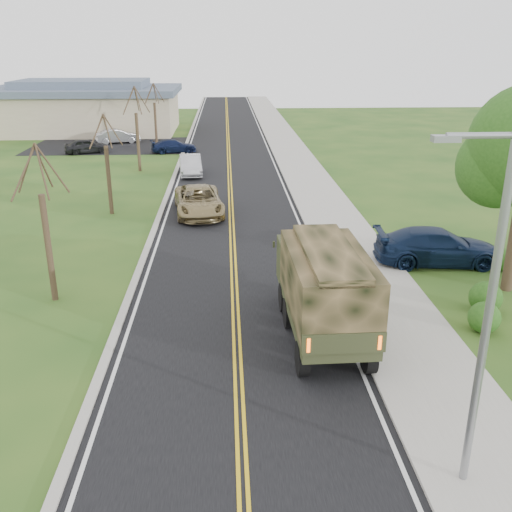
{
  "coord_description": "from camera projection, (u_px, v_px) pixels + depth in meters",
  "views": [
    {
      "loc": [
        -0.25,
        -10.61,
        9.34
      ],
      "look_at": [
        0.82,
        9.6,
        1.8
      ],
      "focal_mm": 40.0,
      "sensor_mm": 36.0,
      "label": 1
    }
  ],
  "objects": [
    {
      "name": "sedan_silver",
      "position": [
        191.0,
        165.0,
        43.12
      ],
      "size": [
        1.98,
        4.61,
        1.48
      ],
      "primitive_type": "imported",
      "rotation": [
        0.0,
        0.0,
        0.1
      ],
      "color": "#AFAFB4",
      "rests_on": "ground"
    },
    {
      "name": "commercial_building",
      "position": [
        85.0,
        107.0,
        63.85
      ],
      "size": [
        25.5,
        21.5,
        5.65
      ],
      "color": "tan",
      "rests_on": "ground"
    },
    {
      "name": "curb_left",
      "position": [
        182.0,
        156.0,
        50.41
      ],
      "size": [
        0.3,
        120.0,
        0.1
      ],
      "primitive_type": "cube",
      "color": "#9E998E",
      "rests_on": "ground"
    },
    {
      "name": "road",
      "position": [
        229.0,
        156.0,
        50.63
      ],
      "size": [
        8.0,
        120.0,
        0.01
      ],
      "primitive_type": "cube",
      "color": "black",
      "rests_on": "ground"
    },
    {
      "name": "military_truck",
      "position": [
        323.0,
        284.0,
        18.73
      ],
      "size": [
        2.52,
        6.86,
        3.39
      ],
      "rotation": [
        0.0,
        0.0,
        0.02
      ],
      "color": "black",
      "rests_on": "ground"
    },
    {
      "name": "bare_tree_c",
      "position": [
        138.0,
        135.0,
        43.71
      ],
      "size": [
        2.04,
        2.39,
        6.42
      ],
      "color": "#38281C",
      "rests_on": "ground"
    },
    {
      "name": "lot_car_silver",
      "position": [
        118.0,
        136.0,
        56.92
      ],
      "size": [
        4.55,
        2.85,
        1.42
      ],
      "primitive_type": "imported",
      "rotation": [
        0.0,
        0.0,
        1.91
      ],
      "color": "#A1A1A5",
      "rests_on": "ground"
    },
    {
      "name": "curb_right",
      "position": [
        275.0,
        155.0,
        50.82
      ],
      "size": [
        0.3,
        120.0,
        0.12
      ],
      "primitive_type": "cube",
      "color": "#9E998E",
      "rests_on": "ground"
    },
    {
      "name": "lot_car_dark",
      "position": [
        87.0,
        146.0,
        51.64
      ],
      "size": [
        4.18,
        2.73,
        1.32
      ],
      "primitive_type": "imported",
      "rotation": [
        0.0,
        0.0,
        1.9
      ],
      "color": "black",
      "rests_on": "ground"
    },
    {
      "name": "suv_champagne",
      "position": [
        199.0,
        201.0,
        33.09
      ],
      "size": [
        3.29,
        5.96,
        1.58
      ],
      "primitive_type": "imported",
      "rotation": [
        0.0,
        0.0,
        0.12
      ],
      "color": "#907D51",
      "rests_on": "ground"
    },
    {
      "name": "sidewalk_right",
      "position": [
        295.0,
        155.0,
        50.91
      ],
      "size": [
        3.2,
        120.0,
        0.1
      ],
      "primitive_type": "cube",
      "color": "#9E998E",
      "rests_on": "ground"
    },
    {
      "name": "bare_tree_a",
      "position": [
        47.0,
        235.0,
        21.3
      ],
      "size": [
        1.93,
        2.26,
        6.08
      ],
      "color": "#38281C",
      "rests_on": "ground"
    },
    {
      "name": "pickup_navy",
      "position": [
        438.0,
        247.0,
        25.54
      ],
      "size": [
        5.73,
        2.61,
        1.63
      ],
      "primitive_type": "imported",
      "rotation": [
        0.0,
        0.0,
        1.51
      ],
      "color": "#0E1B35",
      "rests_on": "ground"
    },
    {
      "name": "bare_tree_b",
      "position": [
        108.0,
        172.0,
        32.58
      ],
      "size": [
        1.83,
        2.14,
        5.73
      ],
      "color": "#38281C",
      "rests_on": "ground"
    },
    {
      "name": "bare_tree_d",
      "position": [
        155.0,
        119.0,
        55.01
      ],
      "size": [
        1.88,
        2.2,
        5.91
      ],
      "color": "#38281C",
      "rests_on": "ground"
    },
    {
      "name": "lot_car_navy",
      "position": [
        174.0,
        146.0,
        52.05
      ],
      "size": [
        4.39,
        2.6,
        1.19
      ],
      "primitive_type": "imported",
      "rotation": [
        0.0,
        0.0,
        1.81
      ],
      "color": "#0E1635",
      "rests_on": "ground"
    },
    {
      "name": "ground",
      "position": [
        243.0,
        473.0,
        13.21
      ],
      "size": [
        160.0,
        160.0,
        0.0
      ],
      "primitive_type": "plane",
      "color": "#224818",
      "rests_on": "ground"
    },
    {
      "name": "street_light",
      "position": [
        485.0,
        305.0,
        11.43
      ],
      "size": [
        1.65,
        0.22,
        8.0
      ],
      "color": "gray",
      "rests_on": "ground"
    }
  ]
}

